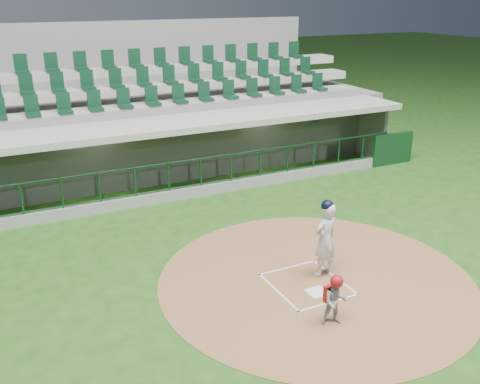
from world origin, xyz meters
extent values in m
plane|color=#1D4513|center=(0.00, 0.00, 0.00)|extent=(120.00, 120.00, 0.00)
cylinder|color=brown|center=(0.30, -0.20, 0.01)|extent=(7.20, 7.20, 0.01)
cube|color=silver|center=(0.00, -0.70, 0.02)|extent=(0.43, 0.43, 0.02)
cube|color=white|center=(-0.75, -0.30, 0.02)|extent=(0.05, 1.80, 0.01)
cube|color=white|center=(0.75, -0.30, 0.02)|extent=(0.05, 1.80, 0.01)
cube|color=silver|center=(0.00, 0.55, 0.02)|extent=(1.55, 0.05, 0.01)
cube|color=white|center=(0.00, -1.15, 0.02)|extent=(1.55, 0.05, 0.01)
cube|color=gray|center=(0.00, 7.50, -0.55)|extent=(15.00, 3.00, 0.10)
cube|color=slate|center=(0.00, 9.10, 0.85)|extent=(15.00, 0.20, 2.70)
cube|color=beige|center=(0.00, 8.98, 1.10)|extent=(13.50, 0.04, 0.90)
cube|color=gray|center=(7.50, 7.50, 0.85)|extent=(0.20, 3.00, 2.70)
cube|color=gray|center=(0.00, 7.25, 2.30)|extent=(15.40, 3.50, 0.20)
cube|color=gray|center=(0.00, 5.95, 0.15)|extent=(15.00, 0.15, 0.40)
cube|color=black|center=(0.00, 5.95, 1.73)|extent=(15.00, 0.01, 0.95)
cube|color=brown|center=(0.00, 8.55, -0.28)|extent=(12.75, 0.40, 0.45)
cube|color=white|center=(-3.00, 7.50, 2.17)|extent=(1.30, 0.35, 0.04)
cube|color=white|center=(3.00, 7.50, 2.17)|extent=(1.30, 0.35, 0.04)
cube|color=black|center=(7.80, 5.90, 0.60)|extent=(1.80, 0.18, 1.20)
imported|color=#AA1D12|center=(-4.53, 8.48, 0.37)|extent=(1.17, 0.74, 1.74)
imported|color=#9E1A11|center=(-1.76, 8.50, 0.46)|extent=(1.22, 0.86, 1.92)
imported|color=#A41118|center=(1.44, 8.19, 0.37)|extent=(0.98, 0.79, 1.74)
imported|color=maroon|center=(5.37, 8.16, 0.46)|extent=(1.79, 0.62, 1.91)
cube|color=slate|center=(0.00, 10.75, 1.15)|extent=(17.00, 6.50, 2.50)
cube|color=gray|center=(0.00, 9.25, 2.30)|extent=(16.60, 0.95, 0.30)
cube|color=gray|center=(0.00, 10.20, 2.85)|extent=(16.60, 0.95, 0.30)
cube|color=gray|center=(0.00, 11.15, 3.40)|extent=(16.60, 0.95, 0.30)
cube|color=slate|center=(0.00, 14.10, 2.53)|extent=(17.00, 0.25, 5.05)
imported|color=silver|center=(0.60, -0.06, 0.90)|extent=(0.72, 0.55, 1.78)
sphere|color=black|center=(0.60, -0.06, 1.73)|extent=(0.28, 0.28, 0.28)
cylinder|color=#AD834F|center=(0.35, -0.31, 1.25)|extent=(0.58, 0.79, 0.39)
imported|color=#98989D|center=(-0.35, -1.80, 0.51)|extent=(0.59, 0.53, 1.00)
sphere|color=maroon|center=(-0.35, -1.80, 0.96)|extent=(0.26, 0.26, 0.26)
cube|color=maroon|center=(-0.35, -1.65, 0.62)|extent=(0.32, 0.10, 0.35)
camera|label=1|loc=(-6.00, -9.08, 6.19)|focal=40.00mm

